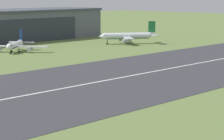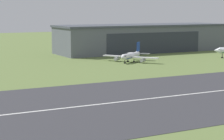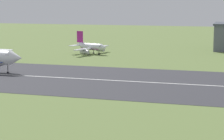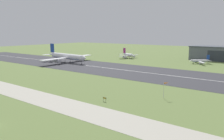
% 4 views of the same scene
% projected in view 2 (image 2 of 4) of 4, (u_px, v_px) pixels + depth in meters
% --- Properties ---
extents(runway_strip, '(456.54, 51.06, 0.06)m').
position_uv_depth(runway_strip, '(212.00, 92.00, 109.72)').
color(runway_strip, '#333338').
rests_on(runway_strip, ground_plane).
extents(runway_centreline, '(410.88, 0.70, 0.01)m').
position_uv_depth(runway_centreline, '(212.00, 92.00, 109.72)').
color(runway_centreline, silver).
rests_on(runway_centreline, runway_strip).
extents(hangar_building, '(85.25, 24.29, 13.28)m').
position_uv_depth(hangar_building, '(142.00, 38.00, 212.64)').
color(hangar_building, slate).
rests_on(hangar_building, ground_plane).
extents(airplane_parked_west, '(17.34, 20.75, 7.45)m').
position_uv_depth(airplane_parked_west, '(131.00, 56.00, 171.28)').
color(airplane_parked_west, white).
rests_on(airplane_parked_west, ground_plane).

